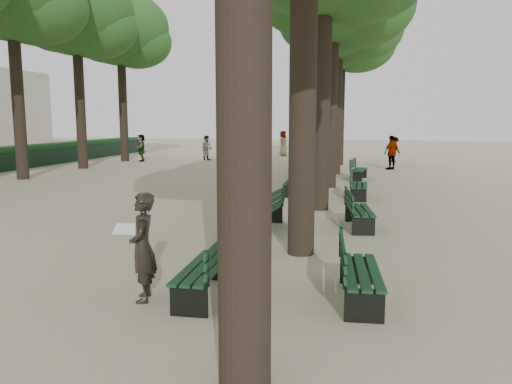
# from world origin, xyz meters

# --- Properties ---
(ground) EXTENTS (120.00, 120.00, 0.00)m
(ground) POSITION_xyz_m (0.00, 0.00, 0.00)
(ground) COLOR #B5AA89
(ground) RESTS_ON ground
(tree_central_4) EXTENTS (6.00, 6.00, 9.95)m
(tree_central_4) POSITION_xyz_m (1.50, 18.00, 7.65)
(tree_central_4) COLOR #33261C
(tree_central_4) RESTS_ON ground
(tree_central_5) EXTENTS (6.00, 6.00, 9.95)m
(tree_central_5) POSITION_xyz_m (1.50, 23.00, 7.65)
(tree_central_5) COLOR #33261C
(tree_central_5) RESTS_ON ground
(tree_far_4) EXTENTS (6.00, 6.00, 10.45)m
(tree_far_4) POSITION_xyz_m (-12.00, 18.00, 8.14)
(tree_far_4) COLOR #33261C
(tree_far_4) RESTS_ON ground
(tree_far_5) EXTENTS (6.00, 6.00, 10.45)m
(tree_far_5) POSITION_xyz_m (-12.00, 23.00, 8.14)
(tree_far_5) COLOR #33261C
(tree_far_5) RESTS_ON ground
(bench_left_0) EXTENTS (0.62, 1.81, 0.92)m
(bench_left_0) POSITION_xyz_m (0.37, 0.30, 0.27)
(bench_left_0) COLOR black
(bench_left_0) RESTS_ON ground
(bench_left_1) EXTENTS (0.77, 1.85, 0.92)m
(bench_left_1) POSITION_xyz_m (0.37, 5.05, 0.27)
(bench_left_1) COLOR black
(bench_left_1) RESTS_ON ground
(bench_left_2) EXTENTS (0.59, 1.81, 0.92)m
(bench_left_2) POSITION_xyz_m (0.37, 10.76, 0.27)
(bench_left_2) COLOR black
(bench_left_2) RESTS_ON ground
(bench_left_3) EXTENTS (0.65, 1.82, 0.92)m
(bench_left_3) POSITION_xyz_m (0.37, 15.30, 0.27)
(bench_left_3) COLOR black
(bench_left_3) RESTS_ON ground
(bench_right_0) EXTENTS (0.69, 1.83, 0.92)m
(bench_right_0) POSITION_xyz_m (2.63, 0.57, 0.27)
(bench_right_0) COLOR black
(bench_right_0) RESTS_ON ground
(bench_right_1) EXTENTS (0.78, 1.86, 0.92)m
(bench_right_1) POSITION_xyz_m (2.63, 5.60, 0.27)
(bench_right_1) COLOR black
(bench_right_1) RESTS_ON ground
(bench_right_2) EXTENTS (0.60, 1.81, 0.92)m
(bench_right_2) POSITION_xyz_m (2.63, 10.33, 0.27)
(bench_right_2) COLOR black
(bench_right_2) RESTS_ON ground
(bench_right_3) EXTENTS (0.81, 1.86, 0.92)m
(bench_right_3) POSITION_xyz_m (2.63, 15.69, 0.27)
(bench_right_3) COLOR black
(bench_right_3) RESTS_ON ground
(man_with_map) EXTENTS (0.69, 0.70, 1.59)m
(man_with_map) POSITION_xyz_m (-0.46, -0.01, 0.79)
(man_with_map) COLOR black
(man_with_map) RESTS_ON ground
(pedestrian_b) EXTENTS (0.82, 1.00, 1.55)m
(pedestrian_b) POSITION_xyz_m (4.84, 25.84, 0.77)
(pedestrian_b) COLOR #262628
(pedestrian_b) RESTS_ON ground
(pedestrian_a) EXTENTS (0.84, 0.65, 1.60)m
(pedestrian_a) POSITION_xyz_m (-7.08, 24.68, 0.80)
(pedestrian_a) COLOR #262628
(pedestrian_a) RESTS_ON ground
(pedestrian_c) EXTENTS (1.02, 0.98, 1.80)m
(pedestrian_c) POSITION_xyz_m (4.34, 20.66, 0.90)
(pedestrian_c) COLOR #262628
(pedestrian_c) RESTS_ON ground
(pedestrian_e) EXTENTS (0.86, 1.60, 1.71)m
(pedestrian_e) POSITION_xyz_m (-10.85, 22.98, 0.85)
(pedestrian_e) COLOR #262628
(pedestrian_e) RESTS_ON ground
(pedestrian_d) EXTENTS (0.47, 0.93, 1.83)m
(pedestrian_d) POSITION_xyz_m (-2.76, 29.52, 0.91)
(pedestrian_d) COLOR #262628
(pedestrian_d) RESTS_ON ground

